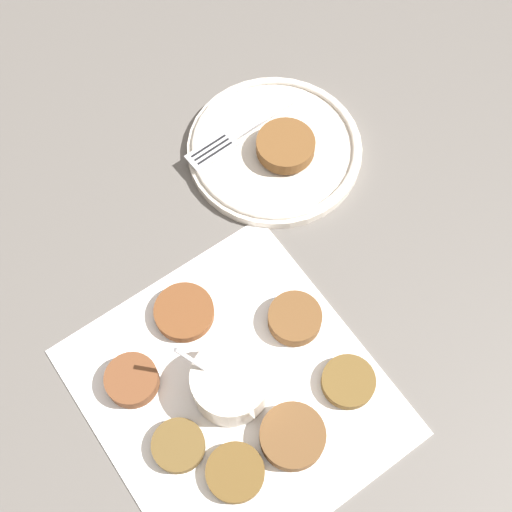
# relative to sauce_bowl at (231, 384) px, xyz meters

# --- Properties ---
(ground_plane) EXTENTS (4.00, 4.00, 0.00)m
(ground_plane) POSITION_rel_sauce_bowl_xyz_m (0.03, 0.01, -0.03)
(ground_plane) COLOR #605B56
(napkin) EXTENTS (0.36, 0.33, 0.00)m
(napkin) POSITION_rel_sauce_bowl_xyz_m (0.00, 0.00, -0.03)
(napkin) COLOR white
(napkin) RESTS_ON ground_plane
(sauce_bowl) EXTENTS (0.10, 0.09, 0.09)m
(sauce_bowl) POSITION_rel_sauce_bowl_xyz_m (0.00, 0.00, 0.00)
(sauce_bowl) COLOR silver
(sauce_bowl) RESTS_ON napkin
(fritter_0) EXTENTS (0.06, 0.06, 0.02)m
(fritter_0) POSITION_rel_sauce_bowl_xyz_m (-0.03, 0.11, -0.01)
(fritter_0) COLOR brown
(fritter_0) RESTS_ON napkin
(fritter_1) EXTENTS (0.07, 0.07, 0.02)m
(fritter_1) POSITION_rel_sauce_bowl_xyz_m (0.08, 0.03, -0.01)
(fritter_1) COLOR brown
(fritter_1) RESTS_ON napkin
(fritter_2) EXTENTS (0.07, 0.07, 0.02)m
(fritter_2) POSITION_rel_sauce_bowl_xyz_m (-0.11, -0.00, -0.02)
(fritter_2) COLOR brown
(fritter_2) RESTS_ON napkin
(fritter_3) EXTENTS (0.07, 0.07, 0.01)m
(fritter_3) POSITION_rel_sauce_bowl_xyz_m (0.08, -0.04, -0.02)
(fritter_3) COLOR brown
(fritter_3) RESTS_ON napkin
(fritter_4) EXTENTS (0.06, 0.06, 0.02)m
(fritter_4) POSITION_rel_sauce_bowl_xyz_m (-0.07, -0.09, -0.01)
(fritter_4) COLOR brown
(fritter_4) RESTS_ON napkin
(fritter_5) EXTENTS (0.06, 0.06, 0.02)m
(fritter_5) POSITION_rel_sauce_bowl_xyz_m (0.03, -0.08, -0.02)
(fritter_5) COLOR brown
(fritter_5) RESTS_ON napkin
(fritter_6) EXTENTS (0.06, 0.06, 0.01)m
(fritter_6) POSITION_rel_sauce_bowl_xyz_m (0.06, 0.12, -0.02)
(fritter_6) COLOR brown
(fritter_6) RESTS_ON napkin
(serving_plate) EXTENTS (0.24, 0.24, 0.02)m
(serving_plate) POSITION_rel_sauce_bowl_xyz_m (-0.25, 0.22, -0.02)
(serving_plate) COLOR silver
(serving_plate) RESTS_ON ground_plane
(fritter_on_plate) EXTENTS (0.08, 0.08, 0.02)m
(fritter_on_plate) POSITION_rel_sauce_bowl_xyz_m (-0.24, 0.22, 0.00)
(fritter_on_plate) COLOR brown
(fritter_on_plate) RESTS_ON serving_plate
(fork) EXTENTS (0.04, 0.18, 0.00)m
(fork) POSITION_rel_sauce_bowl_xyz_m (-0.29, 0.18, -0.01)
(fork) COLOR silver
(fork) RESTS_ON serving_plate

